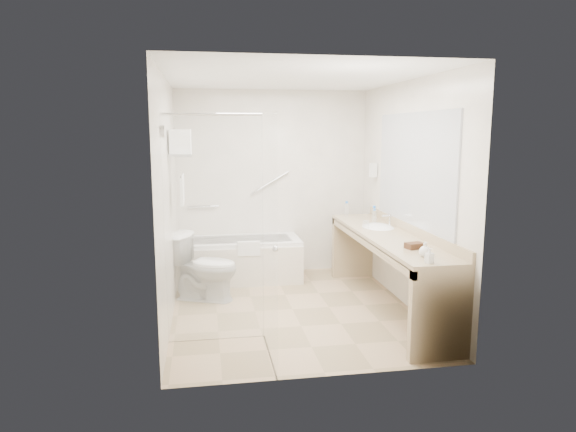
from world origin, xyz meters
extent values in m
plane|color=tan|center=(0.00, 0.00, 0.00)|extent=(3.20, 3.20, 0.00)
cube|color=white|center=(0.00, 0.00, 2.50)|extent=(2.60, 3.20, 0.10)
cube|color=silver|center=(0.00, 1.60, 1.25)|extent=(2.60, 0.10, 2.50)
cube|color=silver|center=(0.00, -1.60, 1.25)|extent=(2.60, 0.10, 2.50)
cube|color=silver|center=(-1.30, 0.00, 1.25)|extent=(0.10, 3.20, 2.50)
cube|color=silver|center=(1.30, 0.00, 1.25)|extent=(0.10, 3.20, 2.50)
cube|color=white|center=(-0.50, 1.25, 0.28)|extent=(1.60, 0.70, 0.55)
cube|color=silver|center=(-0.50, 0.89, 0.25)|extent=(1.60, 0.02, 0.50)
cube|color=white|center=(-0.40, 0.90, 0.50)|extent=(0.28, 0.06, 0.18)
cylinder|color=silver|center=(-0.95, 1.56, 0.95)|extent=(0.40, 0.03, 0.03)
cylinder|color=silver|center=(-0.05, 1.56, 1.25)|extent=(0.53, 0.03, 0.33)
cube|color=silver|center=(-0.85, -0.70, 1.05)|extent=(0.90, 0.01, 2.10)
cube|color=silver|center=(-0.40, -1.15, 1.05)|extent=(0.02, 0.90, 2.10)
cylinder|color=silver|center=(-0.85, -0.70, 2.10)|extent=(0.90, 0.02, 0.02)
sphere|color=silver|center=(-0.37, -1.30, 1.00)|extent=(0.05, 0.05, 0.05)
cylinder|color=silver|center=(-1.25, -1.15, 1.95)|extent=(0.04, 0.10, 0.10)
cube|color=silver|center=(-1.17, 0.35, 1.70)|extent=(0.24, 0.55, 0.02)
cylinder|color=silver|center=(-1.17, 0.35, 1.48)|extent=(0.02, 0.55, 0.02)
cube|color=white|center=(-1.17, 0.35, 1.32)|extent=(0.03, 0.42, 0.32)
cube|color=white|center=(-1.17, 0.35, 1.76)|extent=(0.22, 0.40, 0.08)
cube|color=white|center=(-1.17, 0.35, 1.84)|extent=(0.22, 0.40, 0.08)
cube|color=white|center=(-1.17, 0.35, 1.93)|extent=(0.22, 0.40, 0.08)
cube|color=tan|center=(1.02, -0.15, 0.82)|extent=(0.55, 2.70, 0.05)
cube|color=tan|center=(1.29, -0.15, 0.90)|extent=(0.03, 2.70, 0.10)
cube|color=tan|center=(0.77, -0.15, 0.77)|extent=(0.04, 2.70, 0.08)
cube|color=tan|center=(1.02, -1.46, 0.40)|extent=(0.55, 0.08, 0.80)
cube|color=tan|center=(1.02, 1.16, 0.40)|extent=(0.55, 0.08, 0.80)
ellipsoid|color=white|center=(1.05, 0.25, 0.82)|extent=(0.40, 0.52, 0.14)
cylinder|color=silver|center=(1.20, 0.25, 0.93)|extent=(0.03, 0.03, 0.14)
cube|color=#ACB0B8|center=(1.29, -0.15, 1.55)|extent=(0.02, 2.00, 1.20)
cube|color=silver|center=(1.25, 1.05, 1.45)|extent=(0.08, 0.10, 0.18)
imported|color=white|center=(-0.95, 0.51, 0.38)|extent=(0.89, 0.71, 0.77)
cube|color=#472919|center=(1.03, -0.87, 0.88)|extent=(0.19, 0.15, 0.06)
imported|color=silver|center=(0.93, -1.40, 0.88)|extent=(0.09, 0.14, 0.06)
imported|color=silver|center=(0.99, -1.18, 0.90)|extent=(0.15, 0.16, 0.10)
cylinder|color=silver|center=(1.09, 0.50, 0.94)|extent=(0.07, 0.07, 0.19)
cylinder|color=blue|center=(1.09, 0.50, 1.05)|extent=(0.04, 0.04, 0.03)
cylinder|color=silver|center=(1.09, 0.48, 0.93)|extent=(0.06, 0.06, 0.16)
cylinder|color=blue|center=(1.09, 0.48, 1.02)|extent=(0.03, 0.03, 0.02)
cylinder|color=silver|center=(0.89, 1.00, 0.94)|extent=(0.06, 0.06, 0.18)
cylinder|color=blue|center=(0.89, 1.00, 1.04)|extent=(0.03, 0.03, 0.03)
cylinder|color=silver|center=(0.87, 0.13, 0.90)|extent=(0.08, 0.08, 0.10)
cylinder|color=silver|center=(0.91, 0.25, 0.89)|extent=(0.07, 0.07, 0.08)
camera|label=1|loc=(-0.94, -5.36, 1.96)|focal=32.00mm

